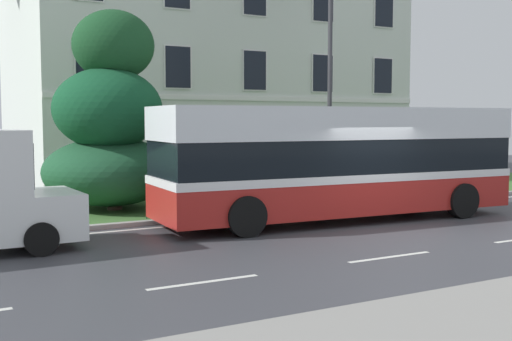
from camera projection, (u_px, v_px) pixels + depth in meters
The scene contains 6 objects.
ground_plane at pixel (376, 228), 15.91m from camera, with size 60.00×56.00×0.18m.
georgian_townhouse at pixel (201, 46), 29.41m from camera, with size 16.57×10.45×11.85m.
iron_verge_railing at pixel (355, 186), 19.72m from camera, with size 13.56×0.04×0.97m.
evergreen_tree at pixel (110, 128), 18.01m from camera, with size 3.81×3.81×5.65m.
single_decker_bus at pixel (339, 161), 16.92m from camera, with size 10.07×3.04×3.01m.
street_lamp_post at pixel (330, 60), 19.70m from camera, with size 0.36×0.24×7.82m.
Camera 1 is at (-10.25, -11.27, 2.70)m, focal length 44.55 mm.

